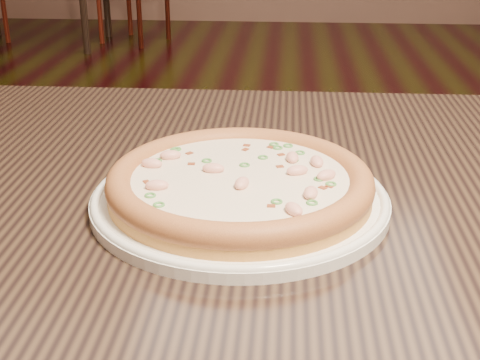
{
  "coord_description": "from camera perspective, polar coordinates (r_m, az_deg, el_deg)",
  "views": [
    {
      "loc": [
        -0.14,
        -1.41,
        1.06
      ],
      "look_at": [
        -0.18,
        -0.77,
        0.78
      ],
      "focal_mm": 50.0,
      "sensor_mm": 36.0,
      "label": 1
    }
  ],
  "objects": [
    {
      "name": "ground",
      "position": [
        1.77,
        7.91,
        -13.52
      ],
      "size": [
        9.0,
        9.0,
        0.0
      ],
      "primitive_type": "plane",
      "color": "black"
    },
    {
      "name": "pizza",
      "position": [
        0.71,
        0.01,
        -0.22
      ],
      "size": [
        0.28,
        0.28,
        0.03
      ],
      "color": "#CD8D48",
      "rests_on": "plate"
    },
    {
      "name": "plate",
      "position": [
        0.72,
        0.0,
        -1.56
      ],
      "size": [
        0.32,
        0.32,
        0.02
      ],
      "color": "white",
      "rests_on": "hero_table"
    },
    {
      "name": "hero_table",
      "position": [
        0.81,
        8.79,
        -7.18
      ],
      "size": [
        1.2,
        0.8,
        0.75
      ],
      "color": "black",
      "rests_on": "ground"
    }
  ]
}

